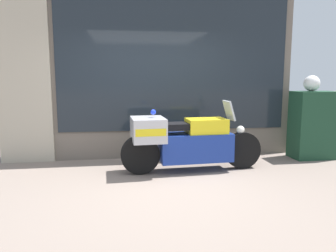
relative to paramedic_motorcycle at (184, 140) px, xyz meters
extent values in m
plane|color=gray|center=(-0.42, -0.76, -0.54)|extent=(60.00, 60.00, 0.00)
cube|color=#6B6056|center=(-0.42, 1.24, 1.49)|extent=(5.64, 0.40, 4.06)
cube|color=#B2A893|center=(-2.77, 1.26, 1.49)|extent=(0.95, 0.55, 4.06)
cube|color=#1E262D|center=(0.02, 1.02, 1.54)|extent=(4.46, 0.02, 3.06)
cube|color=slate|center=(-0.02, 1.25, -0.26)|extent=(4.24, 0.30, 0.55)
cube|color=silver|center=(-0.02, 1.39, 0.65)|extent=(4.24, 0.02, 1.32)
cube|color=beige|center=(-0.02, 1.25, 1.30)|extent=(4.24, 0.30, 0.02)
cube|color=#195623|center=(-1.34, 1.25, 1.34)|extent=(0.18, 0.04, 0.06)
cube|color=black|center=(-0.02, 1.25, 1.34)|extent=(0.18, 0.04, 0.06)
cube|color=navy|center=(1.30, 1.25, 1.34)|extent=(0.18, 0.04, 0.06)
cube|color=orange|center=(-1.33, 1.18, 0.15)|extent=(0.19, 0.01, 0.27)
cube|color=white|center=(-0.02, 1.18, 0.15)|extent=(0.19, 0.04, 0.27)
cube|color=#2866B7|center=(1.29, 1.18, 0.15)|extent=(0.19, 0.03, 0.27)
cylinder|color=black|center=(1.04, 0.05, -0.22)|extent=(0.64, 0.17, 0.64)
cylinder|color=black|center=(-0.74, -0.04, -0.22)|extent=(0.64, 0.17, 0.64)
cube|color=navy|center=(0.20, 0.01, -0.13)|extent=(1.23, 0.54, 0.47)
cube|color=yellow|center=(0.38, 0.02, 0.21)|extent=(0.68, 0.46, 0.27)
cube|color=black|center=(-0.08, 0.00, 0.24)|extent=(0.72, 0.39, 0.10)
cube|color=#B7B7BC|center=(-0.61, -0.03, 0.20)|extent=(0.56, 0.69, 0.38)
cube|color=yellow|center=(-0.61, -0.03, 0.20)|extent=(0.51, 0.70, 0.11)
cube|color=#B2BCC6|center=(0.78, 0.04, 0.48)|extent=(0.15, 0.34, 0.34)
sphere|color=white|center=(1.00, 0.05, 0.14)|extent=(0.14, 0.14, 0.14)
sphere|color=blue|center=(-0.52, -0.03, 0.48)|extent=(0.09, 0.09, 0.09)
cube|color=#193D28|center=(2.68, 0.56, 0.12)|extent=(0.81, 0.52, 1.31)
sphere|color=white|center=(2.62, 0.59, 0.92)|extent=(0.30, 0.30, 0.30)
camera|label=1|loc=(-1.05, -5.28, 1.04)|focal=35.00mm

